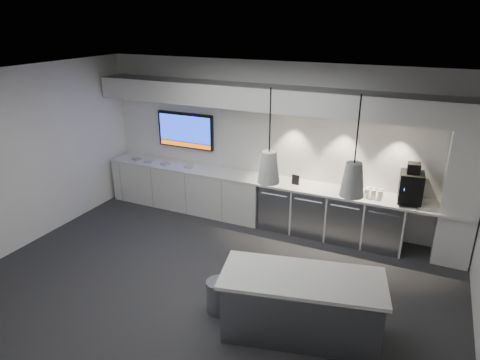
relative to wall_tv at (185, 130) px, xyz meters
The scene contains 27 objects.
floor 3.47m from the wall_tv, 52.18° to the right, with size 7.00×7.00×0.00m, color #2A2A2C.
ceiling 3.42m from the wall_tv, 52.18° to the right, with size 7.00×7.00×0.00m, color black.
wall_back 1.90m from the wall_tv, ahead, with size 7.00×7.00×0.00m, color white.
wall_front 5.30m from the wall_tv, 68.99° to the right, with size 7.00×7.00×0.00m, color white.
wall_left 2.92m from the wall_tv, 123.17° to the right, with size 7.00×7.00×0.00m, color white.
back_counter 2.04m from the wall_tv, ahead, with size 6.80×0.65×0.04m, color silver.
left_base_cabinets 1.17m from the wall_tv, 61.19° to the right, with size 3.30×0.63×0.86m, color silver.
fridge_unit_a 2.45m from the wall_tv, ahead, with size 0.60×0.61×0.85m, color gray.
fridge_unit_b 3.01m from the wall_tv, ahead, with size 0.60×0.61×0.85m, color gray.
fridge_unit_c 3.60m from the wall_tv, ahead, with size 0.60×0.61×0.85m, color gray.
fridge_unit_d 4.21m from the wall_tv, ahead, with size 0.60×0.61×0.85m, color gray.
backsplash 3.10m from the wall_tv, ahead, with size 4.60×0.03×1.30m, color silver.
soffit 2.09m from the wall_tv, ahead, with size 6.90×0.60×0.40m, color silver.
column 5.11m from the wall_tv, ahead, with size 0.55×0.55×2.60m, color silver.
wall_tv is the anchor object (origin of this frame).
island 4.64m from the wall_tv, 41.00° to the right, with size 2.09×1.24×0.83m.
bin 3.97m from the wall_tv, 52.73° to the right, with size 0.33×0.33×0.46m, color gray.
coffee_machine 4.39m from the wall_tv, ahead, with size 0.40×0.55×0.66m.
sign_black 2.53m from the wall_tv, ahead, with size 0.14×0.02×0.18m, color black.
sign_white 1.97m from the wall_tv, ahead, with size 0.18×0.02×0.14m, color silver.
cup_cluster 3.87m from the wall_tv, ahead, with size 0.30×0.19×0.16m, color white, non-canonical shape.
tray_a 1.26m from the wall_tv, 161.34° to the right, with size 0.16×0.16×0.03m, color #999999.
tray_b 1.02m from the wall_tv, 152.82° to the right, with size 0.16×0.16×0.03m, color #999999.
tray_c 0.79m from the wall_tv, 131.88° to the right, with size 0.16×0.16×0.03m, color #999999.
tray_d 0.75m from the wall_tv, 53.38° to the right, with size 0.16×0.16×0.03m, color #999999.
pendant_left 4.20m from the wall_tv, 45.22° to the right, with size 0.25×0.25×1.06m.
pendant_right 4.89m from the wall_tv, 37.40° to the right, with size 0.25×0.25×1.06m.
Camera 1 is at (2.62, -4.75, 3.74)m, focal length 32.00 mm.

